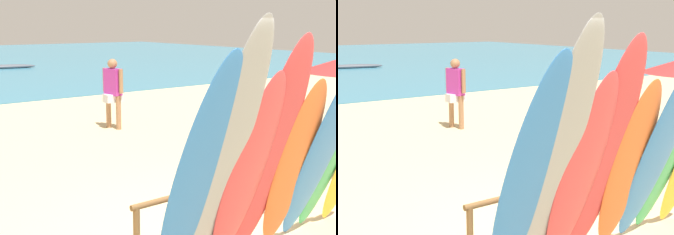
{
  "view_description": "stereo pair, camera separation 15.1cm",
  "coord_description": "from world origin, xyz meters",
  "views": [
    {
      "loc": [
        -3.54,
        -3.64,
        2.46
      ],
      "look_at": [
        0.0,
        1.42,
        1.18
      ],
      "focal_mm": 48.56,
      "sensor_mm": 36.0,
      "label": 1
    },
    {
      "loc": [
        -3.42,
        -3.72,
        2.46
      ],
      "look_at": [
        0.0,
        1.42,
        1.18
      ],
      "focal_mm": 48.56,
      "sensor_mm": 36.0,
      "label": 2
    }
  ],
  "objects": [
    {
      "name": "beachgoer_photographing",
      "position": [
        1.7,
        1.88,
        0.93
      ],
      "size": [
        0.42,
        0.52,
        1.62
      ],
      "rotation": [
        0.0,
        0.0,
        4.12
      ],
      "color": "beige",
      "rests_on": "ground"
    },
    {
      "name": "surfboard_green_6",
      "position": [
        0.88,
        -0.67,
        1.11
      ],
      "size": [
        0.57,
        0.92,
        2.22
      ],
      "primitive_type": "ellipsoid",
      "rotation": [
        0.35,
        0.0,
        0.07
      ],
      "color": "#38B266",
      "rests_on": "ground"
    },
    {
      "name": "surfboard_grey_1",
      "position": [
        -0.89,
        -0.73,
        1.28
      ],
      "size": [
        0.54,
        1.03,
        2.55
      ],
      "primitive_type": "ellipsoid",
      "rotation": [
        0.36,
        0.0,
        -0.05
      ],
      "color": "#999EA3",
      "rests_on": "ground"
    },
    {
      "name": "surfboard_orange_4",
      "position": [
        0.17,
        -0.63,
        0.98
      ],
      "size": [
        0.54,
        0.75,
        1.96
      ],
      "primitive_type": "ellipsoid",
      "rotation": [
        0.32,
        0.0,
        -0.09
      ],
      "color": "orange",
      "rests_on": "ground"
    },
    {
      "name": "surfboard_blue_5",
      "position": [
        0.53,
        -0.74,
        1.16
      ],
      "size": [
        0.57,
        0.94,
        2.31
      ],
      "primitive_type": "ellipsoid",
      "rotation": [
        0.36,
        0.0,
        0.04
      ],
      "color": "#337AD1",
      "rests_on": "ground"
    },
    {
      "name": "surfboard_red_2",
      "position": [
        -0.52,
        -0.64,
        1.04
      ],
      "size": [
        0.61,
        0.81,
        2.08
      ],
      "primitive_type": "ellipsoid",
      "rotation": [
        0.33,
        0.0,
        0.08
      ],
      "color": "#D13D42",
      "rests_on": "ground"
    },
    {
      "name": "surfboard_rack",
      "position": [
        0.0,
        0.0,
        0.55
      ],
      "size": [
        2.88,
        0.07,
        0.71
      ],
      "color": "brown",
      "rests_on": "ground"
    },
    {
      "name": "beach_chair_blue",
      "position": [
        3.39,
        1.89,
        0.42
      ],
      "size": [
        0.57,
        0.78,
        0.79
      ],
      "rotation": [
        0.0,
        0.0,
        0.09
      ],
      "color": "#B7B7BC",
      "rests_on": "ground"
    },
    {
      "name": "beach_chair_red",
      "position": [
        2.94,
        3.14,
        0.43
      ],
      "size": [
        0.59,
        0.7,
        0.84
      ],
      "rotation": [
        0.0,
        0.0,
        0.15
      ],
      "color": "#B7B7BC",
      "rests_on": "ground"
    },
    {
      "name": "surfboard_red_3",
      "position": [
        -0.2,
        -0.65,
        1.2
      ],
      "size": [
        0.59,
        0.92,
        2.4
      ],
      "primitive_type": "ellipsoid",
      "rotation": [
        0.33,
        0.0,
        -0.08
      ],
      "color": "#D13D42",
      "rests_on": "ground"
    },
    {
      "name": "surfboard_blue_0",
      "position": [
        -1.18,
        -0.7,
        1.15
      ],
      "size": [
        0.64,
        0.94,
        2.29
      ],
      "primitive_type": "ellipsoid",
      "rotation": [
        0.35,
        0.0,
        0.09
      ],
      "color": "#337AD1",
      "rests_on": "ground"
    },
    {
      "name": "distant_boat",
      "position": [
        3.56,
        22.14,
        0.11
      ],
      "size": [
        3.16,
        1.04,
        0.25
      ],
      "color": "#4C515B",
      "rests_on": "ground"
    },
    {
      "name": "beachgoer_by_water",
      "position": [
        1.47,
        5.78,
        0.96
      ],
      "size": [
        0.43,
        0.61,
        1.66
      ],
      "rotation": [
        0.0,
        0.0,
        5.0
      ],
      "color": "#9E704C",
      "rests_on": "ground"
    }
  ]
}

